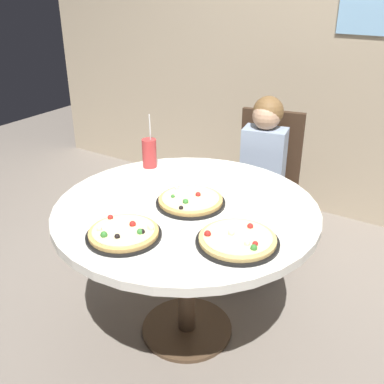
{
  "coord_description": "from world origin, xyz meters",
  "views": [
    {
      "loc": [
        1.02,
        -1.54,
        1.71
      ],
      "look_at": [
        0.0,
        0.05,
        0.8
      ],
      "focal_mm": 41.93,
      "sensor_mm": 36.0,
      "label": 1
    }
  ],
  "objects_px": {
    "chair_wooden": "(266,177)",
    "pizza_pepperoni": "(237,240)",
    "dining_table": "(186,223)",
    "pizza_veggie": "(190,201)",
    "pizza_cheese": "(124,233)",
    "plate_small": "(196,169)",
    "diner_child": "(258,195)",
    "soda_cup": "(149,153)"
  },
  "relations": [
    {
      "from": "chair_wooden",
      "to": "pizza_pepperoni",
      "type": "height_order",
      "value": "chair_wooden"
    },
    {
      "from": "dining_table",
      "to": "pizza_veggie",
      "type": "bearing_deg",
      "value": 73.08
    },
    {
      "from": "dining_table",
      "to": "pizza_cheese",
      "type": "relative_size",
      "value": 3.95
    },
    {
      "from": "pizza_pepperoni",
      "to": "plate_small",
      "type": "bearing_deg",
      "value": 134.71
    },
    {
      "from": "diner_child",
      "to": "pizza_pepperoni",
      "type": "xyz_separation_m",
      "value": [
        0.34,
        -0.96,
        0.28
      ]
    },
    {
      "from": "diner_child",
      "to": "pizza_cheese",
      "type": "height_order",
      "value": "diner_child"
    },
    {
      "from": "dining_table",
      "to": "plate_small",
      "type": "bearing_deg",
      "value": 116.39
    },
    {
      "from": "pizza_pepperoni",
      "to": "dining_table",
      "type": "bearing_deg",
      "value": 155.03
    },
    {
      "from": "pizza_cheese",
      "to": "diner_child",
      "type": "bearing_deg",
      "value": 86.22
    },
    {
      "from": "pizza_pepperoni",
      "to": "plate_small",
      "type": "distance_m",
      "value": 0.77
    },
    {
      "from": "soda_cup",
      "to": "plate_small",
      "type": "height_order",
      "value": "soda_cup"
    },
    {
      "from": "diner_child",
      "to": "soda_cup",
      "type": "xyz_separation_m",
      "value": [
        -0.45,
        -0.51,
        0.35
      ]
    },
    {
      "from": "diner_child",
      "to": "plate_small",
      "type": "height_order",
      "value": "diner_child"
    },
    {
      "from": "chair_wooden",
      "to": "soda_cup",
      "type": "xyz_separation_m",
      "value": [
        -0.41,
        -0.69,
        0.3
      ]
    },
    {
      "from": "diner_child",
      "to": "soda_cup",
      "type": "relative_size",
      "value": 3.52
    },
    {
      "from": "dining_table",
      "to": "pizza_pepperoni",
      "type": "height_order",
      "value": "pizza_pepperoni"
    },
    {
      "from": "soda_cup",
      "to": "plate_small",
      "type": "distance_m",
      "value": 0.27
    },
    {
      "from": "chair_wooden",
      "to": "pizza_pepperoni",
      "type": "xyz_separation_m",
      "value": [
        0.37,
        -1.14,
        0.24
      ]
    },
    {
      "from": "dining_table",
      "to": "pizza_veggie",
      "type": "height_order",
      "value": "pizza_veggie"
    },
    {
      "from": "pizza_pepperoni",
      "to": "plate_small",
      "type": "relative_size",
      "value": 1.87
    },
    {
      "from": "chair_wooden",
      "to": "soda_cup",
      "type": "relative_size",
      "value": 3.09
    },
    {
      "from": "pizza_cheese",
      "to": "soda_cup",
      "type": "height_order",
      "value": "soda_cup"
    },
    {
      "from": "pizza_cheese",
      "to": "plate_small",
      "type": "bearing_deg",
      "value": 99.68
    },
    {
      "from": "dining_table",
      "to": "soda_cup",
      "type": "bearing_deg",
      "value": 146.36
    },
    {
      "from": "chair_wooden",
      "to": "pizza_cheese",
      "type": "distance_m",
      "value": 1.37
    },
    {
      "from": "dining_table",
      "to": "pizza_pepperoni",
      "type": "bearing_deg",
      "value": -24.97
    },
    {
      "from": "diner_child",
      "to": "soda_cup",
      "type": "height_order",
      "value": "diner_child"
    },
    {
      "from": "diner_child",
      "to": "chair_wooden",
      "type": "bearing_deg",
      "value": 100.22
    },
    {
      "from": "pizza_cheese",
      "to": "soda_cup",
      "type": "xyz_separation_m",
      "value": [
        -0.37,
        0.66,
        0.06
      ]
    },
    {
      "from": "dining_table",
      "to": "plate_small",
      "type": "distance_m",
      "value": 0.44
    },
    {
      "from": "diner_child",
      "to": "pizza_cheese",
      "type": "distance_m",
      "value": 1.2
    },
    {
      "from": "plate_small",
      "to": "dining_table",
      "type": "bearing_deg",
      "value": -63.61
    },
    {
      "from": "pizza_cheese",
      "to": "soda_cup",
      "type": "bearing_deg",
      "value": 119.42
    },
    {
      "from": "dining_table",
      "to": "chair_wooden",
      "type": "bearing_deg",
      "value": 91.04
    },
    {
      "from": "dining_table",
      "to": "soda_cup",
      "type": "distance_m",
      "value": 0.55
    },
    {
      "from": "pizza_pepperoni",
      "to": "chair_wooden",
      "type": "bearing_deg",
      "value": 107.96
    },
    {
      "from": "pizza_veggie",
      "to": "diner_child",
      "type": "bearing_deg",
      "value": 89.48
    },
    {
      "from": "pizza_cheese",
      "to": "pizza_pepperoni",
      "type": "relative_size",
      "value": 0.92
    },
    {
      "from": "pizza_cheese",
      "to": "pizza_pepperoni",
      "type": "bearing_deg",
      "value": 26.25
    },
    {
      "from": "chair_wooden",
      "to": "pizza_pepperoni",
      "type": "distance_m",
      "value": 1.22
    },
    {
      "from": "chair_wooden",
      "to": "pizza_cheese",
      "type": "bearing_deg",
      "value": -91.9
    },
    {
      "from": "dining_table",
      "to": "pizza_veggie",
      "type": "distance_m",
      "value": 0.11
    }
  ]
}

